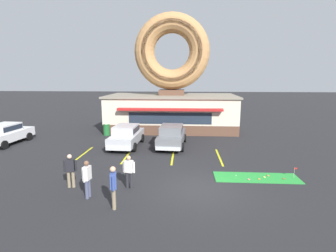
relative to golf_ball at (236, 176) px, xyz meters
name	(u,v)px	position (x,y,z in m)	size (l,w,h in m)	color
ground_plane	(201,189)	(-1.92, -1.69, -0.05)	(160.00, 160.00, 0.00)	#232326
donut_shop_building	(172,91)	(-4.00, 12.25, 3.69)	(12.30, 6.75, 10.96)	brown
putting_mat	(256,178)	(1.01, -0.12, -0.04)	(4.26, 1.40, 0.03)	green
mini_donut_near_left	(284,179)	(2.33, -0.27, 0.00)	(0.13, 0.13, 0.04)	brown
mini_donut_near_right	(259,179)	(1.07, -0.39, 0.00)	(0.13, 0.13, 0.04)	#D17F47
mini_donut_mid_left	(249,179)	(0.54, -0.46, 0.00)	(0.13, 0.13, 0.04)	#D8667F
mini_donut_mid_centre	(264,177)	(1.41, -0.11, 0.00)	(0.13, 0.13, 0.04)	#E5C666
mini_donut_mid_right	(268,176)	(1.66, 0.11, 0.00)	(0.13, 0.13, 0.04)	#D17F47
golf_ball	(236,176)	(0.00, 0.00, 0.00)	(0.04, 0.04, 0.04)	white
putting_flag_pin	(295,170)	(2.92, -0.07, 0.39)	(0.13, 0.01, 0.55)	silver
car_silver	(126,135)	(-6.98, 5.52, 0.82)	(2.11, 4.62, 1.60)	#B2B5BA
car_white	(5,133)	(-16.31, 5.52, 0.82)	(2.19, 4.66, 1.60)	silver
car_grey	(172,135)	(-3.66, 5.75, 0.82)	(2.17, 4.65, 1.60)	slate
pedestrian_blue_sweater_man	(113,185)	(-5.42, -3.69, 0.91)	(0.32, 0.58, 1.72)	#7F7056
pedestrian_hooded_kid	(129,170)	(-5.23, -1.76, 0.81)	(0.59, 0.31, 1.56)	#232328
pedestrian_leather_jacket_man	(87,177)	(-6.78, -2.86, 0.86)	(0.28, 0.59, 1.65)	#474C66
pedestrian_clipboard_woman	(70,169)	(-7.95, -1.87, 0.83)	(0.59, 0.31, 1.60)	#7F7056
trash_bin	(107,130)	(-9.60, 9.16, 0.45)	(0.57, 0.57, 0.97)	#1E662D
parking_stripe_far_left	(83,154)	(-9.45, 3.31, -0.05)	(0.12, 3.60, 0.01)	yellow
parking_stripe_left	(127,155)	(-6.45, 3.31, -0.05)	(0.12, 3.60, 0.01)	yellow
parking_stripe_mid_left	(173,156)	(-3.45, 3.31, -0.05)	(0.12, 3.60, 0.01)	yellow
parking_stripe_centre	(219,157)	(-0.45, 3.31, -0.05)	(0.12, 3.60, 0.01)	yellow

